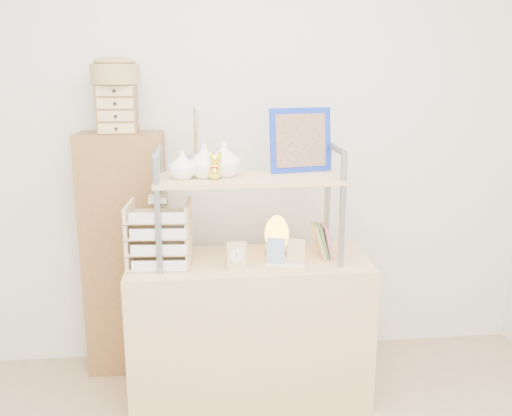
# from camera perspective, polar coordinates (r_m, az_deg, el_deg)

# --- Properties ---
(room_shell) EXTENTS (3.42, 3.41, 2.61)m
(room_shell) POSITION_cam_1_polar(r_m,az_deg,el_deg) (1.90, 1.66, 14.15)
(room_shell) COLOR silver
(room_shell) RESTS_ON ground
(desk) EXTENTS (1.20, 0.50, 0.75)m
(desk) POSITION_cam_1_polar(r_m,az_deg,el_deg) (3.00, -0.72, -11.93)
(desk) COLOR tan
(desk) RESTS_ON ground
(cabinet) EXTENTS (0.46, 0.26, 1.35)m
(cabinet) POSITION_cam_1_polar(r_m,az_deg,el_deg) (3.24, -12.85, -4.57)
(cabinet) COLOR brown
(cabinet) RESTS_ON ground
(hutch) EXTENTS (0.90, 0.34, 0.74)m
(hutch) POSITION_cam_1_polar(r_m,az_deg,el_deg) (2.75, -1.86, 3.67)
(hutch) COLOR gray
(hutch) RESTS_ON desk
(letter_tray) EXTENTS (0.30, 0.28, 0.34)m
(letter_tray) POSITION_cam_1_polar(r_m,az_deg,el_deg) (2.79, -9.62, -2.94)
(letter_tray) COLOR tan
(letter_tray) RESTS_ON desk
(salt_lamp) EXTENTS (0.14, 0.13, 0.21)m
(salt_lamp) POSITION_cam_1_polar(r_m,az_deg,el_deg) (2.91, 2.08, -2.68)
(salt_lamp) COLOR brown
(salt_lamp) RESTS_ON desk
(desk_clock) EXTENTS (0.09, 0.04, 0.13)m
(desk_clock) POSITION_cam_1_polar(r_m,az_deg,el_deg) (2.72, -1.98, -4.76)
(desk_clock) COLOR #D8B574
(desk_clock) RESTS_ON desk
(postcard_stand) EXTENTS (0.20, 0.10, 0.14)m
(postcard_stand) POSITION_cam_1_polar(r_m,az_deg,el_deg) (2.77, 2.96, -4.94)
(postcard_stand) COLOR white
(postcard_stand) RESTS_ON desk
(drawer_chest) EXTENTS (0.20, 0.16, 0.25)m
(drawer_chest) POSITION_cam_1_polar(r_m,az_deg,el_deg) (3.07, -13.72, 9.62)
(drawer_chest) COLOR brown
(drawer_chest) RESTS_ON cabinet
(woven_basket) EXTENTS (0.25, 0.25, 0.10)m
(woven_basket) POSITION_cam_1_polar(r_m,az_deg,el_deg) (3.06, -13.90, 12.89)
(woven_basket) COLOR olive
(woven_basket) RESTS_ON drawer_chest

